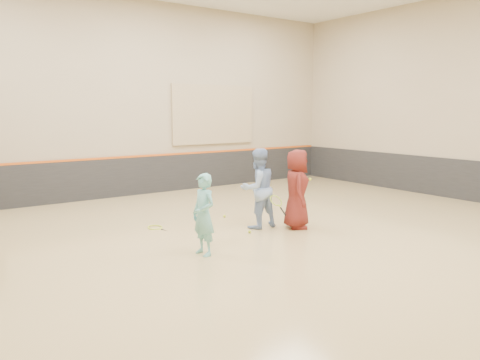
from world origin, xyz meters
TOP-DOWN VIEW (x-y plane):
  - room at (0.00, 0.00)m, footprint 15.04×12.04m
  - wainscot_back at (0.00, 5.97)m, footprint 14.90×0.04m
  - wainscot_right at (7.47, 0.00)m, footprint 0.04×11.90m
  - accent_stripe at (0.00, 5.96)m, footprint 14.90×0.03m
  - acoustic_panel at (2.80, 5.95)m, footprint 3.20×0.08m
  - girl at (-1.56, -0.56)m, footprint 0.41×0.58m
  - instructor at (0.49, 0.46)m, footprint 0.90×0.71m
  - young_man at (1.19, -0.06)m, footprint 0.96×1.04m
  - held_racket at (0.64, 0.01)m, footprint 0.52×0.52m
  - spare_racket at (-1.44, 1.77)m, footprint 0.76×0.76m
  - ball_under_racket at (0.03, 0.16)m, footprint 0.07×0.07m
  - ball_in_hand at (1.38, -0.28)m, footprint 0.07×0.07m
  - ball_beside_spare at (0.42, 1.74)m, footprint 0.07×0.07m

SIDE VIEW (x-z plane):
  - ball_under_racket at x=0.03m, z-range 0.00..0.07m
  - ball_beside_spare at x=0.42m, z-range 0.00..0.07m
  - spare_racket at x=-1.44m, z-range 0.00..0.10m
  - wainscot_back at x=0.00m, z-range 0.00..1.20m
  - wainscot_right at x=7.47m, z-range 0.00..1.20m
  - held_racket at x=0.64m, z-range 0.43..0.92m
  - girl at x=-1.56m, z-range 0.00..1.52m
  - room at x=0.00m, z-range -2.30..3.92m
  - young_man at x=1.19m, z-range 0.00..1.78m
  - instructor at x=0.49m, z-range 0.00..1.81m
  - ball_in_hand at x=1.38m, z-range 1.09..1.16m
  - accent_stripe at x=0.00m, z-range 1.19..1.25m
  - acoustic_panel at x=2.80m, z-range 1.50..3.50m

